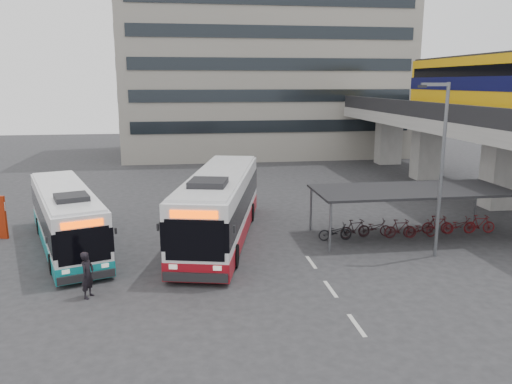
{
  "coord_description": "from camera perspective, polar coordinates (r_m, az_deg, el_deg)",
  "views": [
    {
      "loc": [
        -3.02,
        -20.56,
        7.9
      ],
      "look_at": [
        0.86,
        5.87,
        2.0
      ],
      "focal_mm": 35.0,
      "sensor_mm": 36.0,
      "label": 1
    }
  ],
  "objects": [
    {
      "name": "lamp_post",
      "position": [
        23.7,
        20.3,
        3.44
      ],
      "size": [
        1.39,
        0.36,
        7.9
      ],
      "rotation": [
        0.0,
        0.0,
        -0.15
      ],
      "color": "#595B60",
      "rests_on": "ground"
    },
    {
      "name": "bus_main",
      "position": [
        25.41,
        -4.16,
        -1.65
      ],
      "size": [
        5.51,
        12.82,
        3.71
      ],
      "rotation": [
        0.0,
        0.0,
        -0.23
      ],
      "color": "white",
      "rests_on": "ground"
    },
    {
      "name": "sign_totem_north",
      "position": [
        28.67,
        -27.04,
        -2.52
      ],
      "size": [
        0.48,
        0.29,
        2.26
      ],
      "rotation": [
        0.0,
        0.0,
        -0.34
      ],
      "color": "#982209",
      "rests_on": "ground"
    },
    {
      "name": "bike_shelter",
      "position": [
        27.03,
        17.11,
        -2.24
      ],
      "size": [
        10.0,
        4.0,
        2.54
      ],
      "color": "#595B60",
      "rests_on": "ground"
    },
    {
      "name": "road_markings",
      "position": [
        20.03,
        8.51,
        -10.9
      ],
      "size": [
        0.15,
        7.6,
        0.01
      ],
      "color": "beige",
      "rests_on": "ground"
    },
    {
      "name": "pedestrian",
      "position": [
        19.81,
        -18.7,
        -8.95
      ],
      "size": [
        0.63,
        0.76,
        1.79
      ],
      "primitive_type": "imported",
      "rotation": [
        0.0,
        0.0,
        1.21
      ],
      "color": "black",
      "rests_on": "ground"
    },
    {
      "name": "office_block",
      "position": [
        57.46,
        0.74,
        17.04
      ],
      "size": [
        30.0,
        15.0,
        25.0
      ],
      "primitive_type": "cube",
      "color": "gray",
      "rests_on": "ground"
    },
    {
      "name": "viaduct",
      "position": [
        36.88,
        24.85,
        8.73
      ],
      "size": [
        8.0,
        32.0,
        9.68
      ],
      "color": "gray",
      "rests_on": "ground"
    },
    {
      "name": "ground",
      "position": [
        22.23,
        0.01,
        -8.36
      ],
      "size": [
        120.0,
        120.0,
        0.0
      ],
      "primitive_type": "plane",
      "color": "#28282B",
      "rests_on": "ground"
    },
    {
      "name": "bus_teal",
      "position": [
        25.84,
        -20.86,
        -2.8
      ],
      "size": [
        5.7,
        10.85,
        3.16
      ],
      "rotation": [
        0.0,
        0.0,
        0.33
      ],
      "color": "white",
      "rests_on": "ground"
    }
  ]
}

